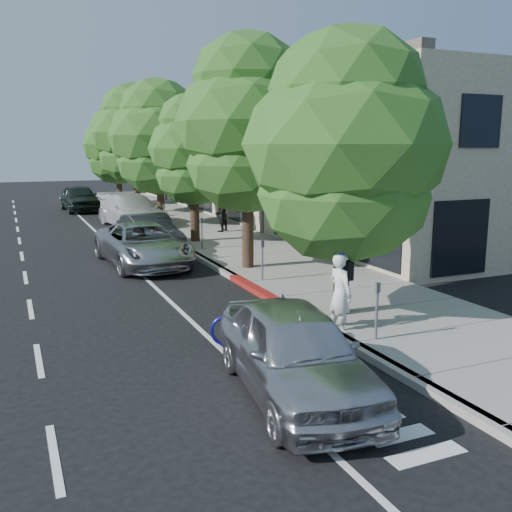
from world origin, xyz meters
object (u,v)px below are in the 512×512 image
street_tree_5 (118,146)px  silver_suv (143,245)px  street_tree_3 (159,138)px  cyclist (340,294)px  street_tree_4 (135,135)px  street_tree_2 (194,151)px  white_pickup (132,211)px  pedestrian (220,214)px  near_car_a (295,351)px  bicycle (258,322)px  street_tree_0 (345,149)px  dark_sedan (150,233)px  street_tree_1 (248,126)px  dark_suv_far (80,198)px

street_tree_5 → silver_suv: 22.10m
street_tree_3 → cyclist: 19.37m
street_tree_4 → street_tree_2: bearing=-90.0°
cyclist → white_pickup: size_ratio=0.32×
street_tree_5 → pedestrian: size_ratio=4.23×
street_tree_3 → near_car_a: size_ratio=1.65×
street_tree_3 → near_car_a: bearing=-98.2°
street_tree_3 → near_car_a: street_tree_3 is taller
cyclist → silver_suv: (-2.45, 9.40, -0.19)m
street_tree_4 → bicycle: size_ratio=3.92×
street_tree_4 → pedestrian: size_ratio=4.80×
street_tree_0 → cyclist: (-0.65, -1.00, -3.24)m
dark_sedan → street_tree_4: bearing=75.7°
silver_suv → white_pickup: white_pickup is taller
street_tree_4 → pedestrian: bearing=-78.8°
white_pickup → near_car_a: bearing=-102.0°
street_tree_0 → bicycle: 4.65m
street_tree_5 → cyclist: 31.18m
street_tree_0 → bicycle: bearing=-159.7°
near_car_a → street_tree_1: bearing=79.1°
street_tree_2 → street_tree_3: bearing=90.0°
near_car_a → cyclist: bearing=52.8°
street_tree_0 → street_tree_1: size_ratio=0.89×
street_tree_5 → near_car_a: bearing=-95.3°
silver_suv → white_pickup: 10.32m
street_tree_1 → silver_suv: (-3.10, 2.40, -4.14)m
dark_sedan → white_pickup: bearing=79.3°
cyclist → white_pickup: bearing=-5.9°
street_tree_0 → silver_suv: street_tree_0 is taller
street_tree_0 → white_pickup: street_tree_0 is taller
dark_sedan → near_car_a: near_car_a is taller
dark_suv_far → near_car_a: (0.00, -30.84, -0.07)m
white_pickup → pedestrian: pedestrian is taller
street_tree_4 → silver_suv: bearing=-101.2°
street_tree_1 → dark_suv_far: bearing=98.3°
street_tree_2 → dark_suv_far: bearing=101.4°
street_tree_3 → bicycle: (-2.70, -19.00, -4.11)m
street_tree_3 → street_tree_4: street_tree_4 is taller
street_tree_0 → pedestrian: street_tree_0 is taller
pedestrian → silver_suv: bearing=11.6°
street_tree_0 → near_car_a: (-3.10, -3.50, -3.40)m
street_tree_2 → bicycle: 13.73m
street_tree_2 → dark_suv_far: size_ratio=1.29×
cyclist → near_car_a: size_ratio=0.41×
street_tree_2 → street_tree_4: bearing=90.0°
white_pickup → pedestrian: 5.58m
street_tree_4 → street_tree_0: bearing=-90.0°
street_tree_1 → bicycle: 8.68m
bicycle → dark_suv_far: (-0.40, 28.34, 0.32)m
bicycle → cyclist: bearing=-67.4°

